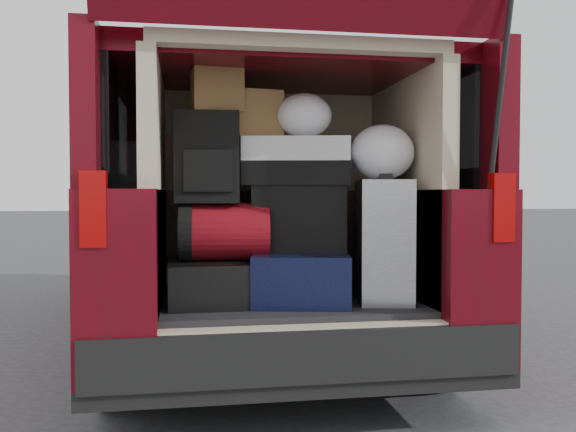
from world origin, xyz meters
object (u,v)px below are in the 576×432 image
Objects in this scene: silver_roller at (383,241)px; black_soft_case at (299,218)px; navy_hardshell at (302,277)px; red_duffel at (224,232)px; backpack at (208,158)px; twotone_duffel at (296,162)px; black_hardshell at (208,282)px.

silver_roller is 0.43m from black_soft_case.
red_duffel is at bearing -173.11° from navy_hardshell.
navy_hardshell is 0.74m from backpack.
twotone_duffel is at bearing -144.79° from black_soft_case.
navy_hardshell is 1.07× the size of twotone_duffel.
black_hardshell is 0.98× the size of twotone_duffel.
red_duffel is at bearing -166.04° from black_soft_case.
backpack reaches higher than silver_roller.
navy_hardshell is 0.44m from red_duffel.
black_hardshell is 0.86× the size of silver_roller.
red_duffel is 0.94× the size of black_soft_case.
navy_hardshell is 0.29m from black_soft_case.
navy_hardshell is 0.44m from silver_roller.
navy_hardshell is 0.93× the size of silver_roller.
backpack is (-0.08, -0.01, 0.36)m from red_duffel.
black_soft_case is (-0.40, 0.11, 0.11)m from silver_roller.
red_duffel is 0.37m from backpack.
silver_roller is 1.30× the size of black_soft_case.
backpack is at bearing -171.38° from navy_hardshell.
red_duffel reaches higher than navy_hardshell.
black_hardshell is 0.55m from black_soft_case.
black_soft_case is (0.38, 0.02, 0.06)m from red_duffel.
black_soft_case is 0.88× the size of twotone_duffel.
navy_hardshell is (0.46, -0.03, 0.02)m from black_hardshell.
silver_roller is (0.86, -0.10, 0.20)m from black_hardshell.
navy_hardshell reaches higher than black_hardshell.
silver_roller is 1.14× the size of twotone_duffel.
black_hardshell is at bearing -167.16° from twotone_duffel.
black_hardshell is 0.46m from navy_hardshell.
navy_hardshell is 1.22× the size of black_soft_case.
red_duffel is (-0.38, 0.03, 0.22)m from navy_hardshell.
twotone_duffel is (-0.42, 0.11, 0.39)m from silver_roller.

